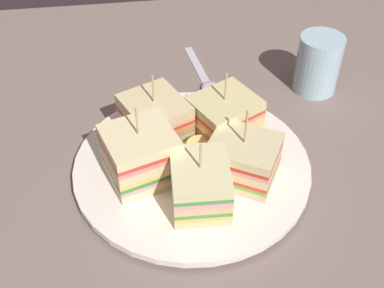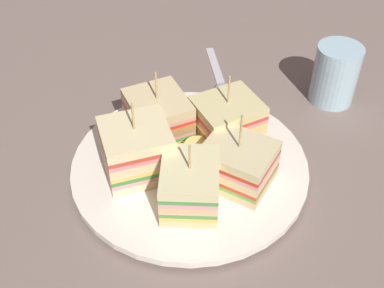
% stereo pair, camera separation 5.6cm
% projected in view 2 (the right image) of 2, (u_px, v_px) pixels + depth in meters
% --- Properties ---
extents(ground_plane, '(1.00, 0.93, 0.02)m').
position_uv_depth(ground_plane, '(192.00, 177.00, 0.60)').
color(ground_plane, '#7A6860').
extents(plate, '(0.28, 0.28, 0.02)m').
position_uv_depth(plate, '(192.00, 166.00, 0.59)').
color(plate, white).
rests_on(plate, ground_plane).
extents(sandwich_wedge_0, '(0.09, 0.09, 0.10)m').
position_uv_depth(sandwich_wedge_0, '(140.00, 150.00, 0.56)').
color(sandwich_wedge_0, beige).
rests_on(sandwich_wedge_0, plate).
extents(sandwich_wedge_1, '(0.06, 0.08, 0.09)m').
position_uv_depth(sandwich_wedge_1, '(193.00, 185.00, 0.52)').
color(sandwich_wedge_1, beige).
rests_on(sandwich_wedge_1, plate).
extents(sandwich_wedge_2, '(0.10, 0.09, 0.10)m').
position_uv_depth(sandwich_wedge_2, '(240.00, 164.00, 0.55)').
color(sandwich_wedge_2, '#DFB68B').
rests_on(sandwich_wedge_2, plate).
extents(sandwich_wedge_3, '(0.10, 0.09, 0.10)m').
position_uv_depth(sandwich_wedge_3, '(229.00, 122.00, 0.60)').
color(sandwich_wedge_3, beige).
rests_on(sandwich_wedge_3, plate).
extents(sandwich_wedge_4, '(0.09, 0.10, 0.10)m').
position_uv_depth(sandwich_wedge_4, '(161.00, 118.00, 0.60)').
color(sandwich_wedge_4, '#DCB783').
rests_on(sandwich_wedge_4, plate).
extents(chip_pile, '(0.07, 0.08, 0.03)m').
position_uv_depth(chip_pile, '(203.00, 149.00, 0.58)').
color(chip_pile, '#E2BF6D').
rests_on(chip_pile, plate).
extents(spoon, '(0.04, 0.15, 0.01)m').
position_uv_depth(spoon, '(224.00, 85.00, 0.72)').
color(spoon, silver).
rests_on(spoon, ground_plane).
extents(drinking_glass, '(0.06, 0.06, 0.08)m').
position_uv_depth(drinking_glass, '(336.00, 78.00, 0.68)').
color(drinking_glass, '#A8CEDB').
rests_on(drinking_glass, ground_plane).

